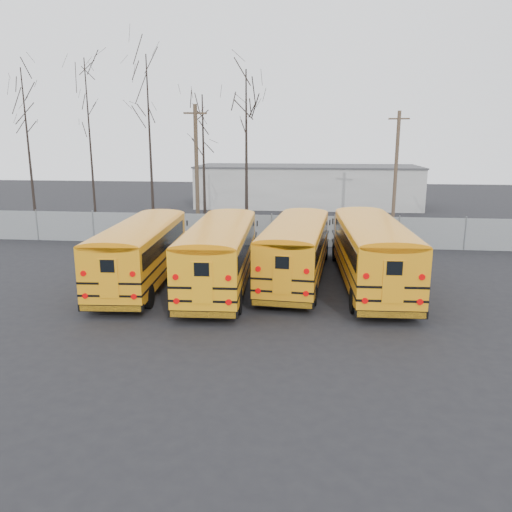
# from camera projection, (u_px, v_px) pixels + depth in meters

# --- Properties ---
(ground) EXTENTS (120.00, 120.00, 0.00)m
(ground) POSITION_uv_depth(u_px,v_px,m) (248.00, 305.00, 20.74)
(ground) COLOR black
(ground) RESTS_ON ground
(fence) EXTENTS (40.00, 0.04, 2.00)m
(fence) POSITION_uv_depth(u_px,v_px,m) (272.00, 230.00, 32.12)
(fence) COLOR gray
(fence) RESTS_ON ground
(distant_building) EXTENTS (22.00, 8.00, 4.00)m
(distant_building) POSITION_uv_depth(u_px,v_px,m) (307.00, 186.00, 51.02)
(distant_building) COLOR beige
(distant_building) RESTS_ON ground
(bus_a) EXTENTS (3.25, 11.05, 3.05)m
(bus_a) POSITION_uv_depth(u_px,v_px,m) (142.00, 247.00, 23.38)
(bus_a) COLOR black
(bus_a) RESTS_ON ground
(bus_b) EXTENTS (3.08, 11.32, 3.14)m
(bus_b) POSITION_uv_depth(u_px,v_px,m) (221.00, 249.00, 22.80)
(bus_b) COLOR black
(bus_b) RESTS_ON ground
(bus_c) EXTENTS (3.38, 11.10, 3.06)m
(bus_c) POSITION_uv_depth(u_px,v_px,m) (296.00, 245.00, 23.80)
(bus_c) COLOR black
(bus_c) RESTS_ON ground
(bus_d) EXTENTS (3.13, 11.61, 3.22)m
(bus_d) POSITION_uv_depth(u_px,v_px,m) (372.00, 247.00, 22.87)
(bus_d) COLOR black
(bus_d) RESTS_ON ground
(utility_pole_left) EXTENTS (1.57, 0.62, 9.07)m
(utility_pole_left) POSITION_uv_depth(u_px,v_px,m) (197.00, 169.00, 35.03)
(utility_pole_left) COLOR #453627
(utility_pole_left) RESTS_ON ground
(utility_pole_right) EXTENTS (1.57, 0.27, 8.80)m
(utility_pole_right) POSITION_uv_depth(u_px,v_px,m) (396.00, 169.00, 38.14)
(utility_pole_right) COLOR brown
(utility_pole_right) RESTS_ON ground
(tree_0) EXTENTS (0.26, 0.26, 11.55)m
(tree_0) POSITION_uv_depth(u_px,v_px,m) (29.00, 153.00, 35.67)
(tree_0) COLOR black
(tree_0) RESTS_ON ground
(tree_1) EXTENTS (0.26, 0.26, 12.19)m
(tree_1) POSITION_uv_depth(u_px,v_px,m) (91.00, 148.00, 35.58)
(tree_1) COLOR black
(tree_1) RESTS_ON ground
(tree_2) EXTENTS (0.26, 0.26, 12.66)m
(tree_2) POSITION_uv_depth(u_px,v_px,m) (150.00, 145.00, 37.01)
(tree_2) COLOR black
(tree_2) RESTS_ON ground
(tree_3) EXTENTS (0.26, 0.26, 9.84)m
(tree_3) POSITION_uv_depth(u_px,v_px,m) (204.00, 164.00, 36.73)
(tree_3) COLOR black
(tree_3) RESTS_ON ground
(tree_4) EXTENTS (0.26, 0.26, 11.34)m
(tree_4) POSITION_uv_depth(u_px,v_px,m) (246.00, 155.00, 34.95)
(tree_4) COLOR black
(tree_4) RESTS_ON ground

